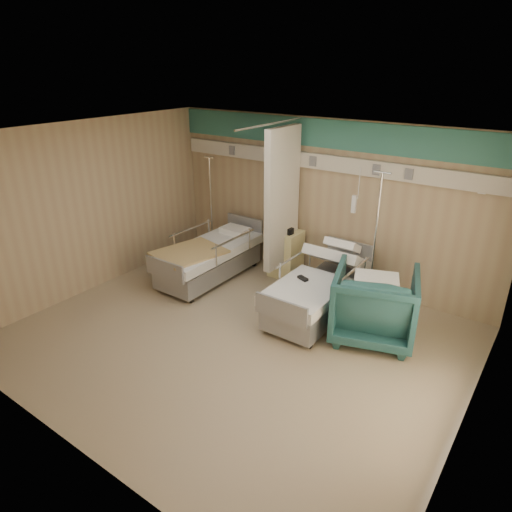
{
  "coord_description": "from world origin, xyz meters",
  "views": [
    {
      "loc": [
        3.4,
        -4.28,
        3.64
      ],
      "look_at": [
        -0.07,
        0.6,
        1.06
      ],
      "focal_mm": 32.0,
      "sensor_mm": 36.0,
      "label": 1
    }
  ],
  "objects_px": {
    "bed_left": "(209,262)",
    "bedside_cabinet": "(286,253)",
    "iv_stand_right": "(371,279)",
    "visitor_armchair": "(374,304)",
    "bed_right": "(318,296)",
    "iv_stand_left": "(212,234)"
  },
  "relations": [
    {
      "from": "bed_right",
      "to": "bedside_cabinet",
      "type": "bearing_deg",
      "value": 141.95
    },
    {
      "from": "bed_right",
      "to": "iv_stand_left",
      "type": "relative_size",
      "value": 1.1
    },
    {
      "from": "bed_right",
      "to": "iv_stand_left",
      "type": "distance_m",
      "value": 3.05
    },
    {
      "from": "bed_right",
      "to": "visitor_armchair",
      "type": "bearing_deg",
      "value": -6.62
    },
    {
      "from": "bed_left",
      "to": "visitor_armchair",
      "type": "bearing_deg",
      "value": -1.97
    },
    {
      "from": "visitor_armchair",
      "to": "iv_stand_right",
      "type": "bearing_deg",
      "value": -83.09
    },
    {
      "from": "iv_stand_left",
      "to": "bed_right",
      "type": "bearing_deg",
      "value": -17.5
    },
    {
      "from": "iv_stand_right",
      "to": "bed_left",
      "type": "bearing_deg",
      "value": -164.1
    },
    {
      "from": "iv_stand_right",
      "to": "iv_stand_left",
      "type": "height_order",
      "value": "iv_stand_right"
    },
    {
      "from": "bed_left",
      "to": "visitor_armchair",
      "type": "distance_m",
      "value": 3.13
    },
    {
      "from": "visitor_armchair",
      "to": "iv_stand_left",
      "type": "distance_m",
      "value": 3.97
    },
    {
      "from": "bed_left",
      "to": "bedside_cabinet",
      "type": "relative_size",
      "value": 2.54
    },
    {
      "from": "bed_left",
      "to": "iv_stand_left",
      "type": "height_order",
      "value": "iv_stand_left"
    },
    {
      "from": "bedside_cabinet",
      "to": "iv_stand_right",
      "type": "bearing_deg",
      "value": -4.32
    },
    {
      "from": "bedside_cabinet",
      "to": "iv_stand_left",
      "type": "bearing_deg",
      "value": 179.44
    },
    {
      "from": "bed_right",
      "to": "bedside_cabinet",
      "type": "height_order",
      "value": "bedside_cabinet"
    },
    {
      "from": "bed_left",
      "to": "iv_stand_right",
      "type": "bearing_deg",
      "value": 15.9
    },
    {
      "from": "bed_left",
      "to": "bedside_cabinet",
      "type": "xyz_separation_m",
      "value": [
        1.05,
        0.9,
        0.11
      ]
    },
    {
      "from": "bed_left",
      "to": "bedside_cabinet",
      "type": "bearing_deg",
      "value": 40.6
    },
    {
      "from": "iv_stand_left",
      "to": "visitor_armchair",
      "type": "bearing_deg",
      "value": -14.96
    },
    {
      "from": "bed_right",
      "to": "bed_left",
      "type": "height_order",
      "value": "same"
    },
    {
      "from": "bedside_cabinet",
      "to": "bed_left",
      "type": "bearing_deg",
      "value": -139.4
    }
  ]
}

